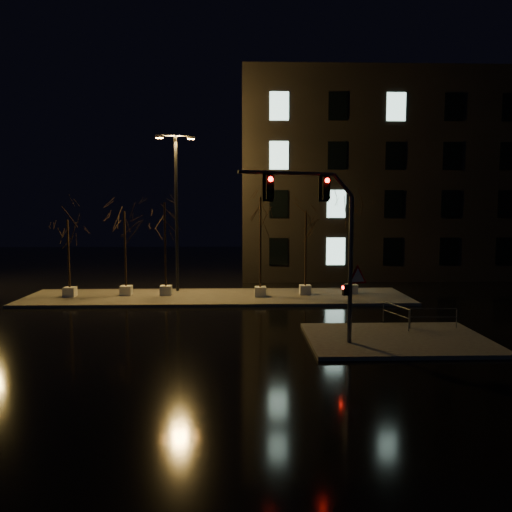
{
  "coord_description": "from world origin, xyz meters",
  "views": [
    {
      "loc": [
        1.38,
        -22.5,
        5.21
      ],
      "look_at": [
        2.14,
        2.51,
        2.8
      ],
      "focal_mm": 35.0,
      "sensor_mm": 36.0,
      "label": 1
    }
  ],
  "objects": [
    {
      "name": "streetlight_main",
      "position": [
        -2.52,
        7.9,
        5.59
      ],
      "size": [
        2.35,
        0.75,
        9.42
      ],
      "rotation": [
        0.0,
        0.0,
        0.21
      ],
      "color": "black",
      "rests_on": "median"
    },
    {
      "name": "tree_0",
      "position": [
        -8.43,
        6.01,
        3.59
      ],
      "size": [
        1.8,
        1.8,
        4.53
      ],
      "color": "silver",
      "rests_on": "median"
    },
    {
      "name": "tree_4",
      "position": [
        5.15,
        6.38,
        3.98
      ],
      "size": [
        1.8,
        1.8,
        5.04
      ],
      "color": "silver",
      "rests_on": "median"
    },
    {
      "name": "guard_rail_a",
      "position": [
        9.48,
        -2.09,
        0.72
      ],
      "size": [
        2.01,
        0.09,
        0.87
      ],
      "rotation": [
        0.0,
        0.0,
        -0.02
      ],
      "color": "#53555A",
      "rests_on": "sidewalk_corner"
    },
    {
      "name": "traffic_signal_mast",
      "position": [
        4.5,
        -4.5,
        4.31
      ],
      "size": [
        4.93,
        1.78,
        6.34
      ],
      "rotation": [
        0.0,
        0.0,
        0.34
      ],
      "color": "#53555A",
      "rests_on": "sidewalk_corner"
    },
    {
      "name": "tree_1",
      "position": [
        -5.33,
        6.46,
        3.96
      ],
      "size": [
        1.8,
        1.8,
        5.02
      ],
      "color": "silver",
      "rests_on": "median"
    },
    {
      "name": "median",
      "position": [
        0.0,
        6.0,
        0.07
      ],
      "size": [
        22.0,
        5.0,
        0.15
      ],
      "primitive_type": "cube",
      "color": "#413F3A",
      "rests_on": "ground"
    },
    {
      "name": "building",
      "position": [
        14.0,
        18.0,
        7.5
      ],
      "size": [
        25.0,
        12.0,
        15.0
      ],
      "primitive_type": "cube",
      "color": "black",
      "rests_on": "ground"
    },
    {
      "name": "tree_2",
      "position": [
        -3.01,
        6.42,
        4.35
      ],
      "size": [
        1.8,
        1.8,
        5.53
      ],
      "color": "silver",
      "rests_on": "median"
    },
    {
      "name": "sidewalk_corner",
      "position": [
        7.5,
        -3.5,
        0.07
      ],
      "size": [
        7.0,
        5.0,
        0.15
      ],
      "primitive_type": "cube",
      "color": "#413F3A",
      "rests_on": "ground"
    },
    {
      "name": "tree_5",
      "position": [
        7.94,
        6.58,
        4.41
      ],
      "size": [
        1.8,
        1.8,
        5.61
      ],
      "color": "silver",
      "rests_on": "median"
    },
    {
      "name": "tree_3",
      "position": [
        2.49,
        5.82,
        4.59
      ],
      "size": [
        1.8,
        1.8,
        5.85
      ],
      "color": "silver",
      "rests_on": "median"
    },
    {
      "name": "guard_rail_b",
      "position": [
        8.02,
        -1.64,
        0.75
      ],
      "size": [
        0.58,
        1.88,
        0.93
      ],
      "rotation": [
        0.0,
        0.0,
        1.85
      ],
      "color": "#53555A",
      "rests_on": "sidewalk_corner"
    },
    {
      "name": "ground",
      "position": [
        0.0,
        0.0,
        0.0
      ],
      "size": [
        90.0,
        90.0,
        0.0
      ],
      "primitive_type": "plane",
      "color": "black",
      "rests_on": "ground"
    }
  ]
}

